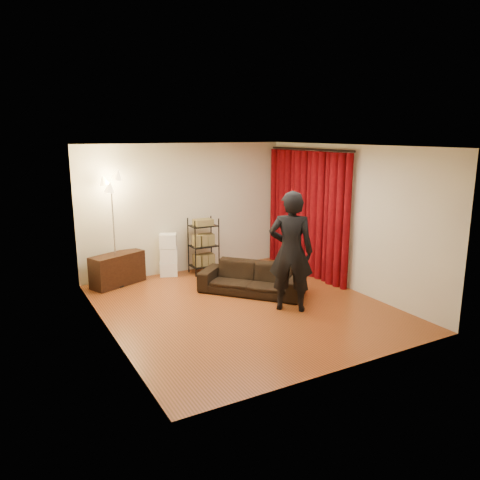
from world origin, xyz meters
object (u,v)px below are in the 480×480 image
person (291,251)px  floor_lamp (114,232)px  media_cabinet (118,269)px  wire_shelf (204,246)px  storage_boxes (168,255)px  sofa (252,279)px

person → floor_lamp: 3.45m
media_cabinet → wire_shelf: 1.82m
wire_shelf → floor_lamp: bearing=-173.6°
person → media_cabinet: (-2.19, 2.70, -0.69)m
storage_boxes → floor_lamp: size_ratio=0.41×
floor_lamp → media_cabinet: bearing=56.5°
person → storage_boxes: size_ratio=2.26×
sofa → wire_shelf: (-0.24, 1.60, 0.31)m
storage_boxes → floor_lamp: (-1.13, -0.16, 0.63)m
person → media_cabinet: 3.54m
wire_shelf → person: bearing=-74.7°
media_cabinet → wire_shelf: size_ratio=0.90×
media_cabinet → wire_shelf: wire_shelf is taller
floor_lamp → storage_boxes: bearing=7.9°
storage_boxes → media_cabinet: bearing=-175.5°
sofa → media_cabinet: (-2.05, 1.68, 0.03)m
storage_boxes → person: bearing=-68.3°
person → storage_boxes: person is taller
wire_shelf → sofa: bearing=-74.4°
storage_boxes → floor_lamp: bearing=-172.1°
storage_boxes → wire_shelf: wire_shelf is taller
sofa → person: bearing=-33.4°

